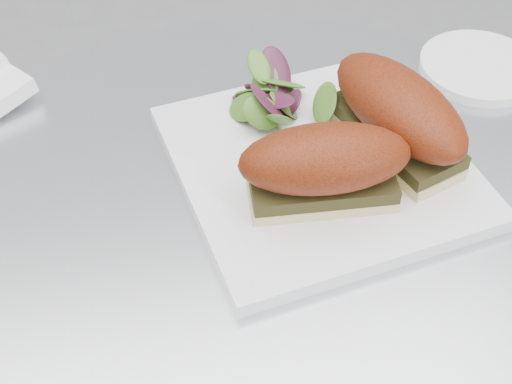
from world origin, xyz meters
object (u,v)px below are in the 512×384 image
at_px(plate, 320,165).
at_px(sandwich_right, 398,113).
at_px(sandwich_left, 324,166).
at_px(saucer, 479,67).

height_order(plate, sandwich_right, sandwich_right).
distance_m(sandwich_left, sandwich_right, 0.10).
height_order(plate, saucer, plate).
bearing_deg(saucer, sandwich_left, -142.12).
bearing_deg(sandwich_right, plate, -106.06).
distance_m(plate, saucer, 0.25).
xyz_separation_m(plate, saucer, (0.22, 0.13, -0.00)).
height_order(sandwich_right, saucer, sandwich_right).
xyz_separation_m(sandwich_left, saucer, (0.23, 0.18, -0.05)).
relative_size(sandwich_right, saucer, 1.37).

